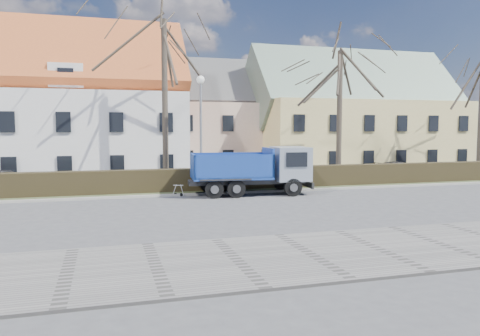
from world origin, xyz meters
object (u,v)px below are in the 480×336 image
object	(u,v)px
dump_truck	(247,170)
cart_frame	(174,190)
parked_car_b	(398,169)
parked_car_a	(7,178)
streetlight	(201,132)

from	to	relation	value
dump_truck	cart_frame	size ratio (longest dim) A/B	8.98
dump_truck	parked_car_b	xyz separation A→B (m)	(14.39, 6.61, -0.81)
cart_frame	parked_car_a	bearing A→B (deg)	146.91
dump_truck	parked_car_b	distance (m)	15.85
streetlight	parked_car_a	size ratio (longest dim) A/B	1.88
cart_frame	parked_car_a	size ratio (longest dim) A/B	0.21
parked_car_a	parked_car_b	world-z (taller)	parked_car_a
dump_truck	streetlight	world-z (taller)	streetlight
dump_truck	cart_frame	xyz separation A→B (m)	(-3.96, 0.59, -1.03)
streetlight	dump_truck	bearing A→B (deg)	-56.55
cart_frame	parked_car_b	distance (m)	19.31
parked_car_a	parked_car_b	xyz separation A→B (m)	(27.76, -0.12, -0.06)
cart_frame	dump_truck	bearing A→B (deg)	-8.54
dump_truck	streetlight	xyz separation A→B (m)	(-1.97, 2.99, 2.08)
streetlight	parked_car_b	bearing A→B (deg)	12.46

